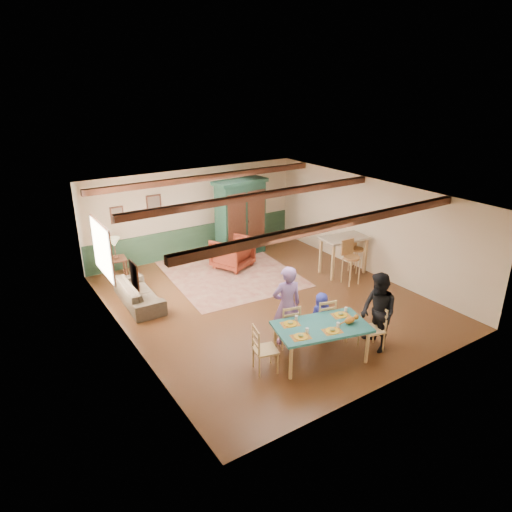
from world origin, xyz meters
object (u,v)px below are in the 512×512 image
dining_chair_far_left (288,324)px  bar_stool_left (351,263)px  person_woman (378,312)px  table_lamp (115,248)px  person_child (321,315)px  dining_chair_far_right (323,318)px  dining_chair_end_left (265,349)px  dining_chair_end_right (372,328)px  armoire (241,218)px  end_table (117,269)px  armchair (232,252)px  person_man (287,305)px  bar_stool_right (357,254)px  cat (350,320)px  dining_table (321,343)px  counter_table (343,255)px  sofa (139,293)px

dining_chair_far_left → bar_stool_left: size_ratio=0.79×
person_woman → table_lamp: 7.16m
person_child → dining_chair_far_right: bearing=90.0°
dining_chair_end_left → dining_chair_end_right: bearing=-90.0°
dining_chair_far_left → dining_chair_end_right: size_ratio=1.00×
armoire → table_lamp: size_ratio=4.05×
end_table → dining_chair_end_right: bearing=-62.2°
armchair → dining_chair_end_left: bearing=42.7°
person_man → bar_stool_right: bearing=-139.3°
end_table → bar_stool_left: 6.40m
dining_chair_far_right → cat: bearing=100.4°
dining_chair_far_left → dining_chair_far_right: bearing=180.0°
dining_table → end_table: bearing=110.1°
person_child → bar_stool_left: 2.95m
dining_table → end_table: size_ratio=2.81×
end_table → bar_stool_left: bar_stool_left is taller
counter_table → dining_chair_far_left: bearing=-148.8°
dining_chair_far_right → bar_stool_left: bar_stool_left is taller
dining_chair_far_left → counter_table: size_ratio=0.73×
end_table → counter_table: 6.32m
table_lamp → counter_table: bearing=-28.6°
sofa → counter_table: counter_table is taller
dining_chair_far_left → person_child: person_child is taller
dining_table → person_woman: bearing=-14.2°
person_man → dining_chair_end_left: bearing=46.8°
dining_chair_end_left → dining_chair_end_right: size_ratio=1.00×
dining_table → person_woman: 1.34m
dining_chair_far_right → end_table: dining_chair_far_right is taller
person_child → armchair: (0.35, 4.37, -0.04)m
end_table → bar_stool_left: size_ratio=0.53×
dining_chair_end_left → counter_table: bearing=-44.8°
person_woman → bar_stool_right: 4.08m
end_table → bar_stool_right: size_ratio=0.60×
dining_table → bar_stool_left: 3.83m
table_lamp → sofa: bearing=-89.8°
dining_chair_far_right → dining_chair_end_left: 1.72m
dining_chair_end_right → armoire: (0.58, 6.12, 0.72)m
dining_table → bar_stool_left: bar_stool_left is taller
dining_chair_far_left → counter_table: counter_table is taller
dining_table → dining_chair_end_right: (1.12, -0.28, 0.10)m
bar_stool_left → dining_chair_far_left: bearing=-152.9°
cat → bar_stool_left: size_ratio=0.30×
dining_chair_far_left → dining_chair_end_left: 1.05m
counter_table → bar_stool_right: (0.42, -0.11, -0.00)m
armoire → bar_stool_right: (2.07, -2.98, -0.65)m
dining_table → person_child: (0.59, 0.68, 0.13)m
dining_chair_far_left → person_woman: (1.43, -1.11, 0.35)m
cat → armoire: (1.19, 6.06, 0.35)m
person_child → sofa: bearing=-38.2°
table_lamp → bar_stool_left: bearing=-35.1°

